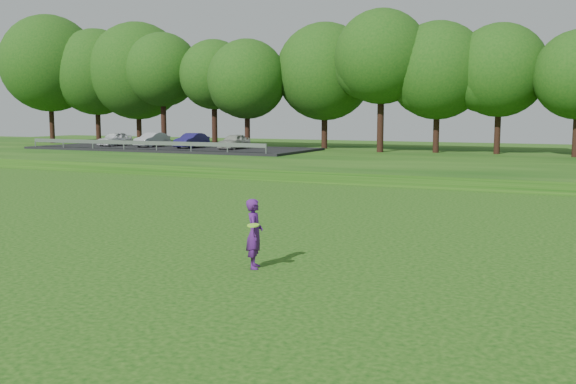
% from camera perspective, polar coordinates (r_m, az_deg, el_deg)
% --- Properties ---
extents(ground, '(140.00, 140.00, 0.00)m').
position_cam_1_polar(ground, '(14.27, -7.87, -7.71)').
color(ground, '#0E3D0B').
rests_on(ground, ground).
extents(berm, '(130.00, 30.00, 0.60)m').
position_cam_1_polar(berm, '(46.30, 15.58, 2.66)').
color(berm, '#0E3D0B').
rests_on(berm, ground).
extents(walking_path, '(130.00, 1.60, 0.04)m').
position_cam_1_polar(walking_path, '(32.65, 11.51, 0.56)').
color(walking_path, gray).
rests_on(walking_path, ground).
extents(treeline, '(104.00, 7.00, 15.00)m').
position_cam_1_polar(treeline, '(50.34, 16.65, 11.85)').
color(treeline, '#174710').
rests_on(treeline, berm).
extents(parking_lot, '(24.00, 9.00, 1.38)m').
position_cam_1_polar(parking_lot, '(54.47, -10.44, 4.12)').
color(parking_lot, black).
rests_on(parking_lot, berm).
extents(woman, '(0.63, 0.91, 1.64)m').
position_cam_1_polar(woman, '(15.00, -3.00, -3.71)').
color(woman, '#501972').
rests_on(woman, ground).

